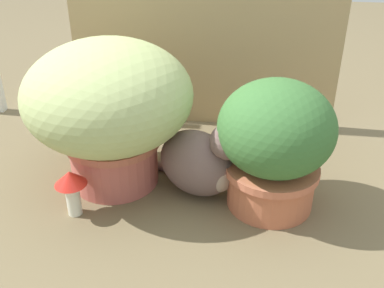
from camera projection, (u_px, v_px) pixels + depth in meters
name	position (u px, v px, depth m)	size (l,w,h in m)	color
ground_plane	(183.00, 199.00, 1.47)	(6.00, 6.00, 0.00)	brown
cardboard_backdrop	(205.00, 6.00, 1.72)	(1.07, 0.03, 0.97)	tan
grass_planter	(109.00, 105.00, 1.43)	(0.53, 0.53, 0.49)	#B95C51
leafy_planter	(275.00, 143.00, 1.35)	(0.35, 0.35, 0.41)	#C06745
cat	(201.00, 161.00, 1.44)	(0.35, 0.28, 0.32)	#6A534E
mushroom_ornament_red	(71.00, 185.00, 1.36)	(0.10, 0.10, 0.15)	silver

